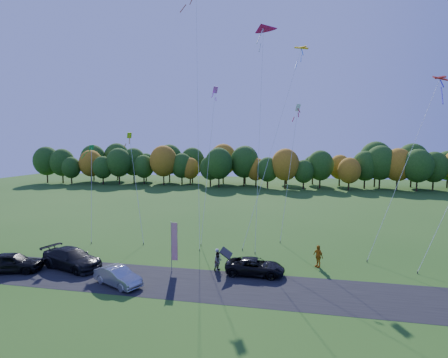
% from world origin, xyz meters
% --- Properties ---
extents(ground, '(160.00, 160.00, 0.00)m').
position_xyz_m(ground, '(0.00, 0.00, 0.00)').
color(ground, '#224D14').
extents(asphalt_strip, '(90.00, 6.00, 0.01)m').
position_xyz_m(asphalt_strip, '(0.00, -4.00, 0.01)').
color(asphalt_strip, black).
rests_on(asphalt_strip, ground).
extents(tree_line, '(116.00, 12.00, 10.00)m').
position_xyz_m(tree_line, '(0.00, 55.00, 0.00)').
color(tree_line, '#1E4711').
rests_on(tree_line, ground).
extents(black_suv, '(4.82, 2.27, 1.33)m').
position_xyz_m(black_suv, '(4.02, -1.19, 0.67)').
color(black_suv, black).
rests_on(black_suv, ground).
extents(silver_sedan, '(4.39, 3.05, 1.37)m').
position_xyz_m(silver_sedan, '(-5.85, -5.36, 0.69)').
color(silver_sedan, '#9FA0A4').
rests_on(silver_sedan, ground).
extents(dark_truck_a, '(6.23, 3.93, 1.68)m').
position_xyz_m(dark_truck_a, '(-11.48, -2.82, 0.84)').
color(dark_truck_a, black).
rests_on(dark_truck_a, ground).
extents(dark_truck_b, '(5.05, 3.02, 1.61)m').
position_xyz_m(dark_truck_b, '(-15.81, -4.57, 0.80)').
color(dark_truck_b, black).
rests_on(dark_truck_b, ground).
extents(person_tailgate_a, '(0.66, 0.78, 1.81)m').
position_xyz_m(person_tailgate_a, '(0.82, -0.72, 0.91)').
color(person_tailgate_a, silver).
rests_on(person_tailgate_a, ground).
extents(person_tailgate_b, '(0.92, 0.97, 1.57)m').
position_xyz_m(person_tailgate_b, '(0.89, -0.92, 0.78)').
color(person_tailgate_b, gray).
rests_on(person_tailgate_b, ground).
extents(person_east, '(1.06, 1.17, 1.92)m').
position_xyz_m(person_east, '(9.15, 1.61, 0.96)').
color(person_east, '#BD7111').
rests_on(person_east, ground).
extents(feather_flag, '(0.56, 0.09, 4.23)m').
position_xyz_m(feather_flag, '(-2.67, -1.82, 2.59)').
color(feather_flag, '#999999').
rests_on(feather_flag, ground).
extents(kite_delta_blue, '(4.88, 12.22, 31.09)m').
position_xyz_m(kite_delta_blue, '(-3.72, 9.53, 15.12)').
color(kite_delta_blue, '#4C3F33').
rests_on(kite_delta_blue, ground).
extents(kite_parafoil_orange, '(7.28, 13.55, 23.22)m').
position_xyz_m(kite_parafoil_orange, '(4.84, 11.42, 11.42)').
color(kite_parafoil_orange, '#4C3F33').
rests_on(kite_parafoil_orange, ground).
extents(kite_delta_red, '(2.93, 10.24, 25.49)m').
position_xyz_m(kite_delta_red, '(3.28, 9.65, 15.24)').
color(kite_delta_red, '#4C3F33').
rests_on(kite_delta_red, ground).
extents(kite_parafoil_rainbow, '(8.90, 7.23, 17.59)m').
position_xyz_m(kite_parafoil_rainbow, '(17.34, 7.13, 8.65)').
color(kite_parafoil_rainbow, '#4C3F33').
rests_on(kite_parafoil_rainbow, ground).
extents(kite_diamond_yellow, '(4.69, 6.24, 12.24)m').
position_xyz_m(kite_diamond_yellow, '(-10.45, 7.63, 5.88)').
color(kite_diamond_yellow, '#4C3F33').
rests_on(kite_diamond_yellow, ground).
extents(kite_diamond_green, '(2.93, 5.06, 10.71)m').
position_xyz_m(kite_diamond_green, '(-15.16, 6.27, 5.18)').
color(kite_diamond_green, '#4C3F33').
rests_on(kite_diamond_green, ground).
extents(kite_diamond_white, '(2.31, 5.55, 15.51)m').
position_xyz_m(kite_diamond_white, '(6.49, 10.74, 7.56)').
color(kite_diamond_white, '#4C3F33').
rests_on(kite_diamond_white, ground).
extents(kite_diamond_pink, '(1.28, 7.98, 17.71)m').
position_xyz_m(kite_diamond_pink, '(-2.42, 9.72, 9.78)').
color(kite_diamond_pink, '#4C3F33').
rests_on(kite_diamond_pink, ground).
extents(kite_diamond_blue_low, '(5.25, 4.82, 8.65)m').
position_xyz_m(kite_diamond_blue_low, '(19.42, 3.73, 4.10)').
color(kite_diamond_blue_low, '#4C3F33').
rests_on(kite_diamond_blue_low, ground).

